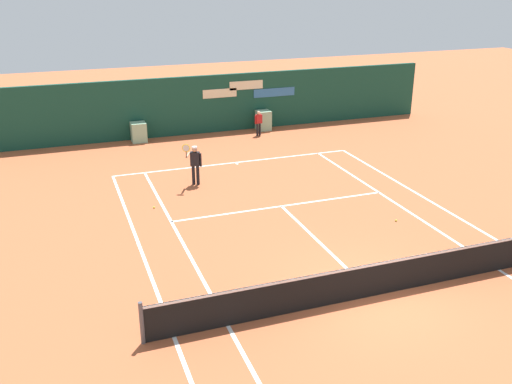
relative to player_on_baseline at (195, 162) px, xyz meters
The scene contains 7 objects.
ground_plane 9.38m from the player_on_baseline, 75.48° to the right, with size 80.00×80.00×0.01m.
tennis_net 9.90m from the player_on_baseline, 76.31° to the right, with size 12.10×0.10×1.07m.
sponsor_back_wall 7.74m from the player_on_baseline, 72.37° to the left, with size 25.00×1.02×2.95m.
player_on_baseline is the anchor object (origin of this frame).
ball_kid_left_post 7.62m from the player_on_baseline, 50.88° to the left, with size 0.42×0.20×1.27m.
tennis_ball_mid_court 2.86m from the player_on_baseline, 137.15° to the right, with size 0.07×0.07×0.07m, color #CCE033.
tennis_ball_near_service_line 7.98m from the player_on_baseline, 46.48° to the right, with size 0.07×0.07×0.07m, color #CCE033.
Camera 1 is at (-7.28, -11.05, 7.88)m, focal length 40.14 mm.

